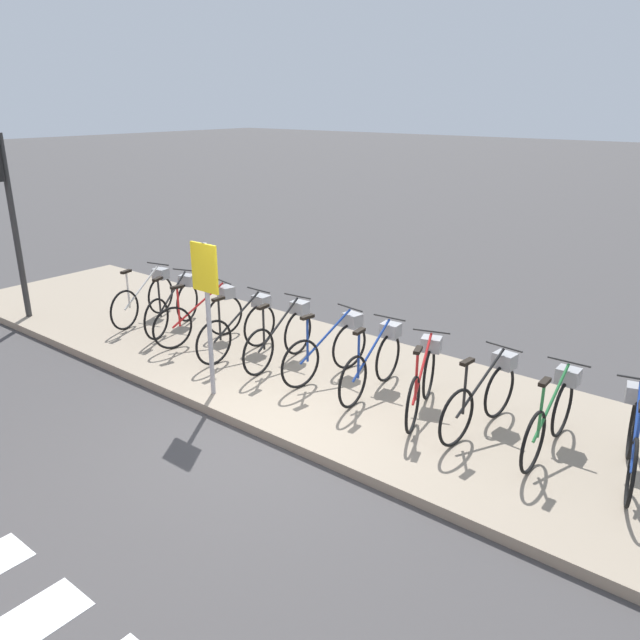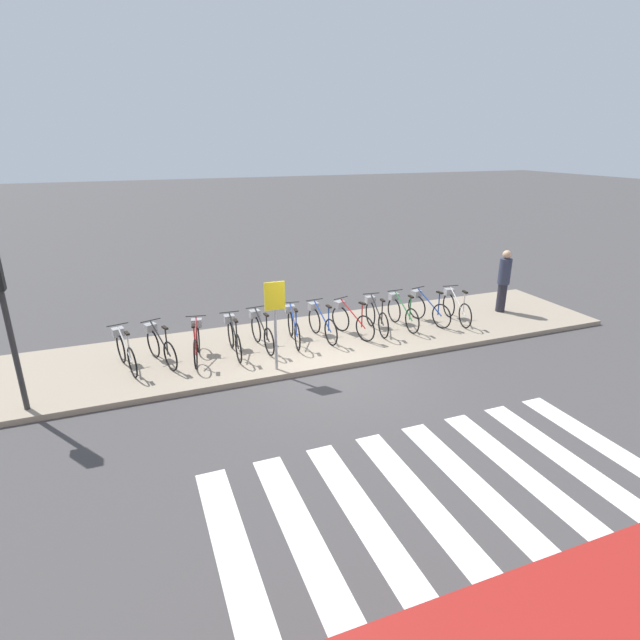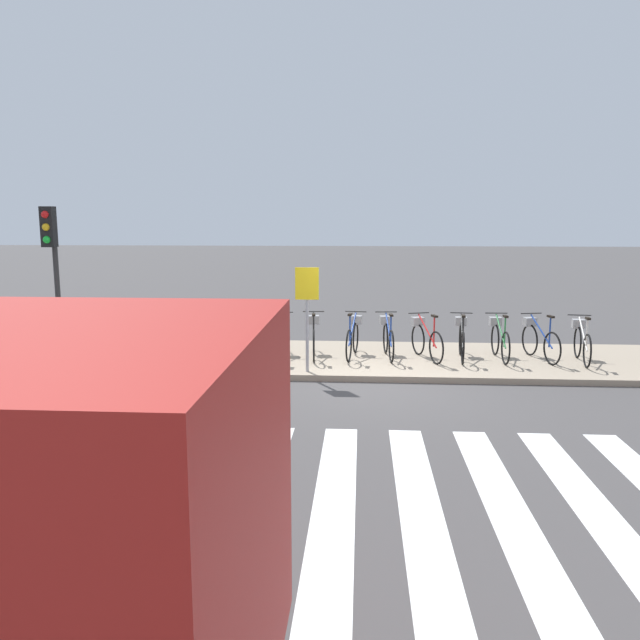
{
  "view_description": "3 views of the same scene",
  "coord_description": "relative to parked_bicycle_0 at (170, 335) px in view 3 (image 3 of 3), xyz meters",
  "views": [
    {
      "loc": [
        4.44,
        -4.53,
        3.71
      ],
      "look_at": [
        -0.34,
        1.44,
        1.0
      ],
      "focal_mm": 35.0,
      "sensor_mm": 36.0,
      "label": 1
    },
    {
      "loc": [
        -3.9,
        -9.24,
        4.84
      ],
      "look_at": [
        -0.1,
        0.52,
        1.04
      ],
      "focal_mm": 28.0,
      "sensor_mm": 36.0,
      "label": 2
    },
    {
      "loc": [
        -0.19,
        -11.2,
        2.97
      ],
      "look_at": [
        -0.98,
        0.61,
        1.06
      ],
      "focal_mm": 35.0,
      "sensor_mm": 36.0,
      "label": 3
    }
  ],
  "objects": [
    {
      "name": "parked_bicycle_3",
      "position": [
        2.37,
        -0.06,
        0.0
      ],
      "size": [
        0.46,
        1.58,
        0.97
      ],
      "color": "black",
      "rests_on": "sidewalk"
    },
    {
      "name": "parked_bicycle_4",
      "position": [
        3.06,
        0.08,
        0.0
      ],
      "size": [
        0.46,
        1.58,
        0.97
      ],
      "color": "black",
      "rests_on": "sidewalk"
    },
    {
      "name": "parked_bicycle_8",
      "position": [
        6.14,
        0.08,
        0.0
      ],
      "size": [
        0.46,
        1.58,
        0.97
      ],
      "color": "black",
      "rests_on": "sidewalk"
    },
    {
      "name": "sign_post",
      "position": [
        3.05,
        -1.27,
        0.92
      ],
      "size": [
        0.44,
        0.07,
        1.98
      ],
      "color": "#99999E",
      "rests_on": "sidewalk"
    },
    {
      "name": "road_crosswalk",
      "position": [
        4.24,
        -8.19,
        -0.55
      ],
      "size": [
        6.75,
        8.0,
        0.01
      ],
      "color": "silver",
      "rests_on": "ground_plane"
    },
    {
      "name": "parked_bicycle_2",
      "position": [
        1.53,
        -0.05,
        0.0
      ],
      "size": [
        0.49,
        1.56,
        0.97
      ],
      "color": "black",
      "rests_on": "sidewalk"
    },
    {
      "name": "parked_bicycle_5",
      "position": [
        3.89,
        0.13,
        0.0
      ],
      "size": [
        0.46,
        1.57,
        0.97
      ],
      "color": "black",
      "rests_on": "sidewalk"
    },
    {
      "name": "parked_bicycle_1",
      "position": [
        0.73,
        0.03,
        0.0
      ],
      "size": [
        0.64,
        1.51,
        0.97
      ],
      "color": "black",
      "rests_on": "sidewalk"
    },
    {
      "name": "parked_bicycle_10",
      "position": [
        7.71,
        0.12,
        0.0
      ],
      "size": [
        0.52,
        1.55,
        0.97
      ],
      "color": "black",
      "rests_on": "sidewalk"
    },
    {
      "name": "parked_bicycle_0",
      "position": [
        0.0,
        0.0,
        0.0
      ],
      "size": [
        0.53,
        1.55,
        0.97
      ],
      "color": "black",
      "rests_on": "sidewalk"
    },
    {
      "name": "sidewalk",
      "position": [
        4.24,
        0.1,
        -0.49
      ],
      "size": [
        16.12,
        3.33,
        0.12
      ],
      "color": "gray",
      "rests_on": "ground_plane"
    },
    {
      "name": "parked_bicycle_9",
      "position": [
        6.91,
        0.1,
        0.0
      ],
      "size": [
        0.46,
        1.58,
        0.97
      ],
      "color": "black",
      "rests_on": "sidewalk"
    },
    {
      "name": "parked_bicycle_11",
      "position": [
        8.51,
        -0.07,
        0.0
      ],
      "size": [
        0.46,
        1.58,
        0.97
      ],
      "color": "black",
      "rests_on": "sidewalk"
    },
    {
      "name": "parked_bicycle_6",
      "position": [
        4.62,
        0.12,
        0.0
      ],
      "size": [
        0.46,
        1.58,
        0.97
      ],
      "color": "black",
      "rests_on": "sidewalk"
    },
    {
      "name": "ground_plane",
      "position": [
        4.24,
        -1.56,
        -0.55
      ],
      "size": [
        120.0,
        120.0,
        0.0
      ],
      "primitive_type": "plane",
      "color": "#423F3F"
    },
    {
      "name": "traffic_light",
      "position": [
        -1.78,
        -1.33,
        1.8
      ],
      "size": [
        0.24,
        0.4,
        3.09
      ],
      "color": "#2D2D2D",
      "rests_on": "sidewalk"
    },
    {
      "name": "parked_bicycle_7",
      "position": [
        5.38,
        0.02,
        0.0
      ],
      "size": [
        0.63,
        1.52,
        0.97
      ],
      "color": "black",
      "rests_on": "sidewalk"
    }
  ]
}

